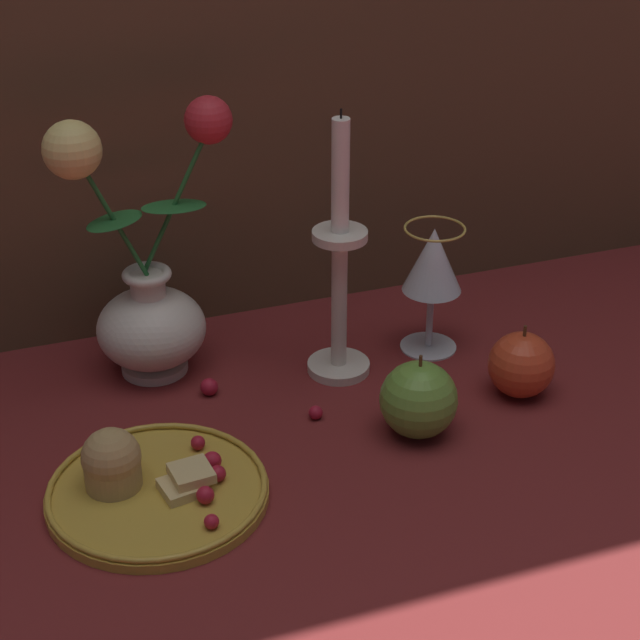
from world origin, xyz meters
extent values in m
plane|color=maroon|center=(0.00, 0.00, 0.00)|extent=(2.40, 2.40, 0.00)
cylinder|color=silver|center=(-0.13, 0.14, 0.01)|extent=(0.08, 0.08, 0.01)
ellipsoid|color=silver|center=(-0.13, 0.14, 0.05)|extent=(0.12, 0.12, 0.09)
cylinder|color=silver|center=(-0.13, 0.14, 0.10)|extent=(0.04, 0.04, 0.04)
torus|color=silver|center=(-0.13, 0.14, 0.12)|extent=(0.05, 0.05, 0.01)
cylinder|color=#23662D|center=(-0.16, 0.14, 0.20)|extent=(0.07, 0.01, 0.15)
ellipsoid|color=#23662D|center=(-0.16, 0.14, 0.19)|extent=(0.08, 0.07, 0.00)
sphere|color=#EFD67A|center=(-0.19, 0.14, 0.27)|extent=(0.06, 0.06, 0.06)
cylinder|color=#23662D|center=(-0.09, 0.15, 0.20)|extent=(0.08, 0.02, 0.16)
ellipsoid|color=#23662D|center=(-0.09, 0.15, 0.19)|extent=(0.07, 0.05, 0.00)
sphere|color=red|center=(-0.05, 0.15, 0.28)|extent=(0.05, 0.05, 0.05)
cylinder|color=gold|center=(-0.18, -0.09, 0.01)|extent=(0.21, 0.21, 0.01)
torus|color=gold|center=(-0.18, -0.09, 0.01)|extent=(0.21, 0.21, 0.01)
cylinder|color=tan|center=(-0.21, -0.07, 0.03)|extent=(0.05, 0.05, 0.03)
sphere|color=tan|center=(-0.21, -0.07, 0.04)|extent=(0.06, 0.06, 0.06)
cube|color=#DBBC7A|center=(-0.15, -0.10, 0.01)|extent=(0.04, 0.04, 0.01)
cube|color=#DBBC7A|center=(-0.14, -0.09, 0.03)|extent=(0.04, 0.04, 0.01)
sphere|color=#AD192D|center=(-0.14, -0.16, 0.02)|extent=(0.01, 0.01, 0.01)
sphere|color=#AD192D|center=(-0.14, -0.12, 0.02)|extent=(0.02, 0.02, 0.02)
sphere|color=#AD192D|center=(-0.12, -0.09, 0.02)|extent=(0.02, 0.02, 0.02)
sphere|color=#AD192D|center=(-0.12, -0.07, 0.02)|extent=(0.02, 0.02, 0.02)
sphere|color=#AD192D|center=(-0.12, -0.04, 0.02)|extent=(0.01, 0.01, 0.01)
cylinder|color=silver|center=(0.19, 0.08, 0.00)|extent=(0.07, 0.07, 0.00)
cylinder|color=silver|center=(0.19, 0.08, 0.04)|extent=(0.01, 0.01, 0.07)
cone|color=silver|center=(0.19, 0.08, 0.11)|extent=(0.07, 0.07, 0.08)
cone|color=maroon|center=(0.19, 0.08, 0.10)|extent=(0.06, 0.06, 0.05)
torus|color=gold|center=(0.19, 0.08, 0.15)|extent=(0.07, 0.07, 0.00)
cylinder|color=silver|center=(0.07, 0.07, 0.01)|extent=(0.07, 0.07, 0.01)
cylinder|color=silver|center=(0.07, 0.07, 0.09)|extent=(0.02, 0.02, 0.15)
cylinder|color=silver|center=(0.07, 0.07, 0.17)|extent=(0.06, 0.06, 0.01)
cylinder|color=white|center=(0.07, 0.07, 0.24)|extent=(0.02, 0.02, 0.12)
cylinder|color=black|center=(0.07, 0.07, 0.30)|extent=(0.00, 0.00, 0.01)
sphere|color=#669938|center=(0.10, -0.07, 0.04)|extent=(0.08, 0.08, 0.08)
cylinder|color=#4C3319|center=(0.10, -0.07, 0.09)|extent=(0.00, 0.00, 0.01)
sphere|color=#D14223|center=(0.24, -0.04, 0.04)|extent=(0.07, 0.07, 0.07)
cylinder|color=#4C3319|center=(0.24, -0.04, 0.08)|extent=(0.00, 0.00, 0.01)
sphere|color=#AD192D|center=(-0.08, 0.07, 0.01)|extent=(0.02, 0.02, 0.02)
sphere|color=#AD192D|center=(0.01, -0.01, 0.01)|extent=(0.02, 0.02, 0.02)
camera|label=1|loc=(-0.30, -0.90, 0.64)|focal=60.00mm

